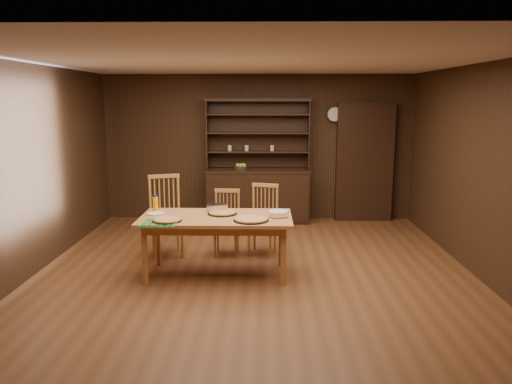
{
  "coord_description": "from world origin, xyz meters",
  "views": [
    {
      "loc": [
        0.14,
        -5.98,
        2.16
      ],
      "look_at": [
        0.01,
        0.4,
        0.97
      ],
      "focal_mm": 35.0,
      "sensor_mm": 36.0,
      "label": 1
    }
  ],
  "objects_px": {
    "dining_table": "(216,223)",
    "juice_bottle": "(155,203)",
    "chair_right": "(263,217)",
    "chair_left": "(166,213)",
    "chair_center": "(227,220)",
    "china_hutch": "(258,189)"
  },
  "relations": [
    {
      "from": "china_hutch",
      "to": "chair_left",
      "type": "xyz_separation_m",
      "value": [
        -1.26,
        -1.95,
        0.0
      ]
    },
    {
      "from": "chair_right",
      "to": "chair_center",
      "type": "bearing_deg",
      "value": -160.81
    },
    {
      "from": "china_hutch",
      "to": "chair_right",
      "type": "height_order",
      "value": "china_hutch"
    },
    {
      "from": "chair_center",
      "to": "juice_bottle",
      "type": "relative_size",
      "value": 4.43
    },
    {
      "from": "china_hutch",
      "to": "juice_bottle",
      "type": "relative_size",
      "value": 10.5
    },
    {
      "from": "china_hutch",
      "to": "juice_bottle",
      "type": "height_order",
      "value": "china_hutch"
    },
    {
      "from": "chair_center",
      "to": "chair_right",
      "type": "bearing_deg",
      "value": 7.43
    },
    {
      "from": "chair_right",
      "to": "juice_bottle",
      "type": "distance_m",
      "value": 1.56
    },
    {
      "from": "chair_left",
      "to": "chair_right",
      "type": "bearing_deg",
      "value": -16.26
    },
    {
      "from": "dining_table",
      "to": "juice_bottle",
      "type": "bearing_deg",
      "value": 159.6
    },
    {
      "from": "dining_table",
      "to": "chair_left",
      "type": "distance_m",
      "value": 1.16
    },
    {
      "from": "chair_left",
      "to": "chair_right",
      "type": "height_order",
      "value": "chair_left"
    },
    {
      "from": "china_hutch",
      "to": "chair_right",
      "type": "relative_size",
      "value": 2.2
    },
    {
      "from": "dining_table",
      "to": "chair_right",
      "type": "xyz_separation_m",
      "value": [
        0.58,
        0.93,
        -0.14
      ]
    },
    {
      "from": "dining_table",
      "to": "chair_center",
      "type": "xyz_separation_m",
      "value": [
        0.06,
        0.88,
        -0.18
      ]
    },
    {
      "from": "dining_table",
      "to": "chair_left",
      "type": "xyz_separation_m",
      "value": [
        -0.79,
        0.85,
        -0.07
      ]
    },
    {
      "from": "chair_left",
      "to": "chair_center",
      "type": "relative_size",
      "value": 1.23
    },
    {
      "from": "chair_center",
      "to": "chair_right",
      "type": "relative_size",
      "value": 0.93
    },
    {
      "from": "chair_left",
      "to": "juice_bottle",
      "type": "distance_m",
      "value": 0.6
    },
    {
      "from": "china_hutch",
      "to": "dining_table",
      "type": "distance_m",
      "value": 2.83
    },
    {
      "from": "chair_left",
      "to": "chair_right",
      "type": "xyz_separation_m",
      "value": [
        1.37,
        0.08,
        -0.08
      ]
    },
    {
      "from": "chair_right",
      "to": "chair_left",
      "type": "bearing_deg",
      "value": -162.07
    }
  ]
}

